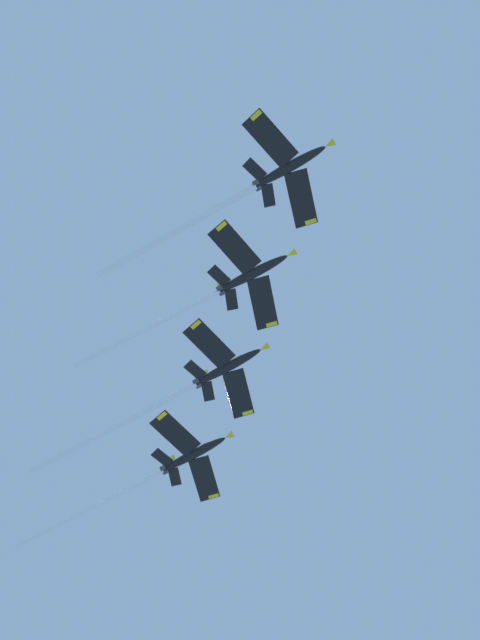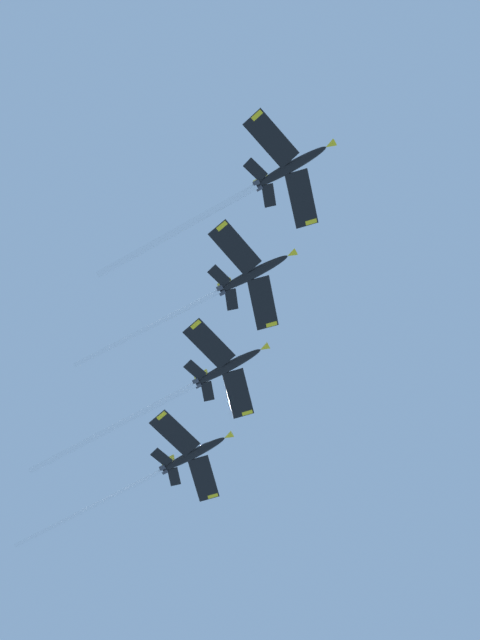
# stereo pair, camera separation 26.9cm
# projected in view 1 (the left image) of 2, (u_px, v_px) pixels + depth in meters

# --- Properties ---
(jet_lead) EXTENTS (39.13, 19.92, 9.00)m
(jet_lead) POSITION_uv_depth(u_px,v_px,m) (245.00, 192.00, 139.19)
(jet_lead) COLOR black
(jet_second) EXTENTS (37.75, 19.57, 8.76)m
(jet_second) POSITION_uv_depth(u_px,v_px,m) (225.00, 288.00, 144.99)
(jet_second) COLOR black
(jet_third) EXTENTS (42.71, 20.46, 9.27)m
(jet_third) POSITION_uv_depth(u_px,v_px,m) (182.00, 391.00, 151.35)
(jet_third) COLOR black
(jet_fourth) EXTENTS (40.69, 19.80, 8.29)m
(jet_fourth) POSITION_uv_depth(u_px,v_px,m) (169.00, 467.00, 157.57)
(jet_fourth) COLOR black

